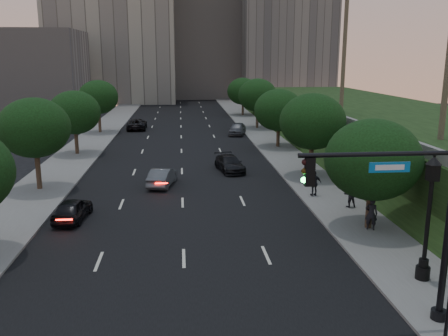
{
  "coord_description": "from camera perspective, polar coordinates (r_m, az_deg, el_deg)",
  "views": [
    {
      "loc": [
        -0.01,
        -16.21,
        9.38
      ],
      "look_at": [
        2.26,
        8.53,
        3.6
      ],
      "focal_mm": 38.0,
      "sensor_mm": 36.0,
      "label": 1
    }
  ],
  "objects": [
    {
      "name": "pedestrian_b",
      "position": [
        31.03,
        14.92,
        -3.09
      ],
      "size": [
        0.79,
        0.61,
        1.62
      ],
      "primitive_type": "imported",
      "rotation": [
        0.0,
        0.0,
        3.14
      ],
      "color": "black",
      "rests_on": "sidewalk_right"
    },
    {
      "name": "office_block_mid",
      "position": [
        118.41,
        -2.41,
        14.84
      ],
      "size": [
        22.0,
        18.0,
        26.0
      ],
      "primitive_type": "cube",
      "color": "#A19B94",
      "rests_on": "ground"
    },
    {
      "name": "tree_right_d",
      "position": [
        64.22,
        4.06,
        8.73
      ],
      "size": [
        5.2,
        5.2,
        6.74
      ],
      "color": "#38281C",
      "rests_on": "ground"
    },
    {
      "name": "tree_left_d",
      "position": [
        62.25,
        -14.9,
        8.24
      ],
      "size": [
        5.0,
        5.0,
        6.71
      ],
      "color": "#38281C",
      "rests_on": "ground"
    },
    {
      "name": "road_surface",
      "position": [
        47.15,
        -5.13,
        1.58
      ],
      "size": [
        16.0,
        140.0,
        0.02
      ],
      "primitive_type": "cube",
      "color": "black",
      "rests_on": "ground"
    },
    {
      "name": "sedan_near_right",
      "position": [
        40.06,
        0.68,
        0.52
      ],
      "size": [
        2.59,
        4.76,
        1.31
      ],
      "primitive_type": "imported",
      "rotation": [
        0.0,
        0.0,
        0.17
      ],
      "color": "black",
      "rests_on": "ground"
    },
    {
      "name": "office_block_right",
      "position": [
        115.07,
        7.14,
        17.3
      ],
      "size": [
        20.0,
        22.0,
        36.0
      ],
      "primitive_type": "cube",
      "color": "slate",
      "rests_on": "ground"
    },
    {
      "name": "tree_right_e",
      "position": [
        79.06,
        2.29,
        9.21
      ],
      "size": [
        5.2,
        5.2,
        6.24
      ],
      "color": "#38281C",
      "rests_on": "ground"
    },
    {
      "name": "sedan_far_left",
      "position": [
        64.85,
        -10.43,
        5.22
      ],
      "size": [
        2.5,
        5.3,
        1.46
      ],
      "primitive_type": "imported",
      "rotation": [
        0.0,
        0.0,
        3.16
      ],
      "color": "black",
      "rests_on": "ground"
    },
    {
      "name": "ground",
      "position": [
        18.72,
        -4.72,
        -17.01
      ],
      "size": [
        160.0,
        160.0,
        0.0
      ],
      "primitive_type": "plane",
      "color": "black",
      "rests_on": "ground"
    },
    {
      "name": "office_block_left",
      "position": [
        109.31,
        -13.12,
        16.25
      ],
      "size": [
        26.0,
        20.0,
        32.0
      ],
      "primitive_type": "cube",
      "color": "gray",
      "rests_on": "ground"
    },
    {
      "name": "tree_right_b",
      "position": [
        37.96,
        10.61,
        5.52
      ],
      "size": [
        5.2,
        5.2,
        6.74
      ],
      "color": "#38281C",
      "rests_on": "ground"
    },
    {
      "name": "sedan_near_left",
      "position": [
        29.45,
        -17.76,
        -4.75
      ],
      "size": [
        1.95,
        4.06,
        1.34
      ],
      "primitive_type": "imported",
      "rotation": [
        0.0,
        0.0,
        3.05
      ],
      "color": "black",
      "rests_on": "ground"
    },
    {
      "name": "tree_right_c",
      "position": [
        50.56,
        6.6,
        6.93
      ],
      "size": [
        5.2,
        5.2,
        6.24
      ],
      "color": "#38281C",
      "rests_on": "ground"
    },
    {
      "name": "sidewalk_right",
      "position": [
        48.24,
        7.14,
        1.88
      ],
      "size": [
        4.5,
        140.0,
        0.15
      ],
      "primitive_type": "cube",
      "color": "slate",
      "rests_on": "ground"
    },
    {
      "name": "tree_left_c",
      "position": [
        48.59,
        -17.55,
        6.38
      ],
      "size": [
        5.0,
        5.0,
        6.34
      ],
      "color": "#38281C",
      "rests_on": "ground"
    },
    {
      "name": "sedan_far_right",
      "position": [
        59.28,
        1.61,
        4.74
      ],
      "size": [
        2.89,
        4.8,
        1.53
      ],
      "primitive_type": "imported",
      "rotation": [
        0.0,
        0.0,
        -0.26
      ],
      "color": "#525459",
      "rests_on": "ground"
    },
    {
      "name": "pedestrian_c",
      "position": [
        32.96,
        10.82,
        -1.82
      ],
      "size": [
        1.09,
        0.62,
        1.75
      ],
      "primitive_type": "imported",
      "rotation": [
        0.0,
        0.0,
        3.33
      ],
      "color": "black",
      "rests_on": "sidewalk_right"
    },
    {
      "name": "office_block_filler",
      "position": [
        90.07,
        -22.42,
        10.62
      ],
      "size": [
        18.0,
        16.0,
        14.0
      ],
      "primitive_type": "cube",
      "color": "#A19B94",
      "rests_on": "ground"
    },
    {
      "name": "traffic_signal_mast",
      "position": [
        17.73,
        22.34,
        -6.7
      ],
      "size": [
        5.68,
        0.56,
        7.0
      ],
      "color": "black",
      "rests_on": "ground"
    },
    {
      "name": "parapet_wall",
      "position": [
        46.5,
        11.76,
        6.62
      ],
      "size": [
        0.35,
        90.0,
        0.7
      ],
      "primitive_type": "cube",
      "color": "slate",
      "rests_on": "embankment"
    },
    {
      "name": "embankment",
      "position": [
        49.93,
        21.03,
        3.73
      ],
      "size": [
        18.0,
        90.0,
        4.0
      ],
      "primitive_type": "cube",
      "color": "black",
      "rests_on": "ground"
    },
    {
      "name": "street_lamp",
      "position": [
        21.63,
        23.3,
        -6.18
      ],
      "size": [
        0.64,
        0.64,
        5.62
      ],
      "color": "black",
      "rests_on": "ground"
    },
    {
      "name": "sidewalk_left",
      "position": [
        48.23,
        -17.4,
        1.37
      ],
      "size": [
        4.5,
        140.0,
        0.15
      ],
      "primitive_type": "cube",
      "color": "slate",
      "rests_on": "ground"
    },
    {
      "name": "tree_right_a",
      "position": [
        26.85,
        17.46,
        0.98
      ],
      "size": [
        5.2,
        5.2,
        6.24
      ],
      "color": "#38281C",
      "rests_on": "ground"
    },
    {
      "name": "pedestrian_a",
      "position": [
        27.28,
        17.3,
        -5.28
      ],
      "size": [
        0.78,
        0.66,
        1.81
      ],
      "primitive_type": "imported",
      "rotation": [
        0.0,
        0.0,
        2.74
      ],
      "color": "black",
      "rests_on": "sidewalk_right"
    },
    {
      "name": "tree_left_b",
      "position": [
        36.04,
        -21.85,
        4.5
      ],
      "size": [
        5.0,
        5.0,
        6.71
      ],
      "color": "#38281C",
      "rests_on": "ground"
    },
    {
      "name": "sedan_mid_left",
      "position": [
        35.8,
        -7.42,
        -1.07
      ],
      "size": [
        2.27,
        4.35,
        1.36
      ],
      "primitive_type": "imported",
      "rotation": [
        0.0,
        0.0,
        2.93
      ],
      "color": "#4F5255",
      "rests_on": "ground"
    }
  ]
}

